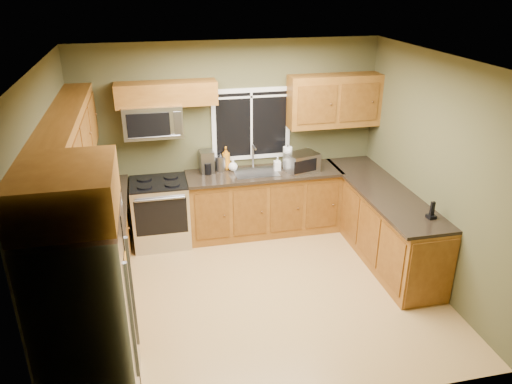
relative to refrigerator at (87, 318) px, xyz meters
name	(u,v)px	position (x,y,z in m)	size (l,w,h in m)	color
floor	(258,292)	(1.74, 1.30, -0.90)	(4.20, 4.20, 0.00)	#AE864C
ceiling	(259,61)	(1.74, 1.30, 1.80)	(4.20, 4.20, 0.00)	white
back_wall	(230,139)	(1.74, 3.10, 0.45)	(4.20, 4.20, 0.00)	#49482A
front_wall	(310,279)	(1.74, -0.50, 0.45)	(4.20, 4.20, 0.00)	#49482A
left_wall	(54,206)	(-0.36, 1.30, 0.45)	(3.60, 3.60, 0.00)	#49482A
right_wall	(433,173)	(3.84, 1.30, 0.45)	(3.60, 3.60, 0.00)	#49482A
window	(251,124)	(2.04, 3.08, 0.65)	(1.12, 0.03, 1.02)	white
base_cabinets_left	(100,256)	(-0.06, 1.78, -0.45)	(0.60, 2.65, 0.90)	brown
countertop_left	(97,220)	(-0.04, 1.78, 0.02)	(0.65, 2.65, 0.04)	black
base_cabinets_back	(263,203)	(2.15, 2.80, -0.45)	(2.17, 0.60, 0.90)	brown
countertop_back	(264,173)	(2.15, 2.78, 0.02)	(2.17, 0.65, 0.04)	black
base_cabinets_peninsula	(381,223)	(3.54, 1.84, -0.45)	(0.60, 2.52, 0.90)	brown
countertop_peninsula	(383,191)	(3.51, 1.85, 0.02)	(0.65, 2.50, 0.04)	black
upper_cabinets_left	(70,142)	(-0.20, 1.78, 0.96)	(0.33, 2.65, 0.72)	brown
upper_cabinets_back_left	(166,94)	(0.89, 2.94, 1.17)	(1.30, 0.33, 0.30)	brown
upper_cabinets_back_right	(334,101)	(3.19, 2.94, 0.96)	(1.30, 0.33, 0.72)	brown
upper_cabinet_over_fridge	(65,192)	(0.00, 0.00, 1.13)	(0.72, 0.90, 0.38)	brown
refrigerator	(87,318)	(0.00, 0.00, 0.00)	(0.74, 0.90, 1.80)	#B7B7BC
range	(161,212)	(0.69, 2.77, -0.43)	(0.76, 0.69, 0.94)	#B7B7BC
microwave	(153,121)	(0.69, 2.91, 0.83)	(0.76, 0.41, 0.42)	#B7B7BC
sink	(256,171)	(2.04, 2.79, 0.05)	(0.60, 0.42, 0.36)	slate
toaster_oven	(302,162)	(2.68, 2.70, 0.17)	(0.50, 0.43, 0.26)	#B7B7BC
coffee_maker	(207,162)	(1.37, 2.94, 0.18)	(0.20, 0.26, 0.31)	slate
kettle	(221,163)	(1.57, 2.95, 0.16)	(0.18, 0.18, 0.26)	#B7B7BC
paper_towel_roll	(287,157)	(2.52, 2.89, 0.19)	(0.14, 0.14, 0.34)	white
soap_bottle_a	(226,158)	(1.65, 3.00, 0.21)	(0.13, 0.13, 0.33)	#C67412
soap_bottle_b	(277,164)	(2.35, 2.80, 0.14)	(0.09, 0.09, 0.20)	white
soap_bottle_c	(233,165)	(1.74, 2.93, 0.12)	(0.13, 0.13, 0.17)	white
cordless_phone	(432,213)	(3.67, 0.96, 0.10)	(0.10, 0.10, 0.20)	black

